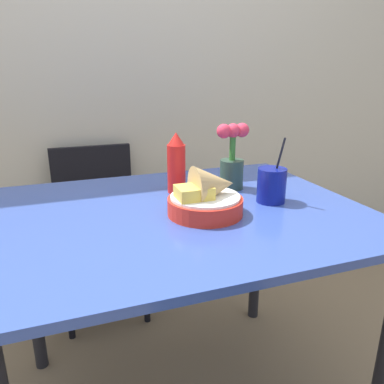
# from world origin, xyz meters

# --- Properties ---
(wall_window) EXTENTS (7.00, 0.06, 2.60)m
(wall_window) POSITION_xyz_m (0.00, 0.99, 1.30)
(wall_window) COLOR #B7B2A3
(wall_window) RESTS_ON ground_plane
(dining_table) EXTENTS (1.13, 0.89, 0.78)m
(dining_table) POSITION_xyz_m (0.00, 0.00, 0.67)
(dining_table) COLOR #334C9E
(dining_table) RESTS_ON ground_plane
(chair_far_window) EXTENTS (0.40, 0.40, 0.83)m
(chair_far_window) POSITION_xyz_m (-0.19, 0.80, 0.50)
(chair_far_window) COLOR black
(chair_far_window) RESTS_ON ground_plane
(food_basket) EXTENTS (0.23, 0.23, 0.15)m
(food_basket) POSITION_xyz_m (0.06, -0.06, 0.83)
(food_basket) COLOR red
(food_basket) RESTS_ON dining_table
(ketchup_bottle) EXTENTS (0.06, 0.06, 0.21)m
(ketchup_bottle) POSITION_xyz_m (0.04, 0.17, 0.88)
(ketchup_bottle) COLOR red
(ketchup_bottle) RESTS_ON dining_table
(drink_cup) EXTENTS (0.09, 0.09, 0.22)m
(drink_cup) POSITION_xyz_m (0.30, -0.03, 0.83)
(drink_cup) COLOR navy
(drink_cup) RESTS_ON dining_table
(flower_vase) EXTENTS (0.12, 0.08, 0.24)m
(flower_vase) POSITION_xyz_m (0.24, 0.15, 0.89)
(flower_vase) COLOR #2D4738
(flower_vase) RESTS_ON dining_table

